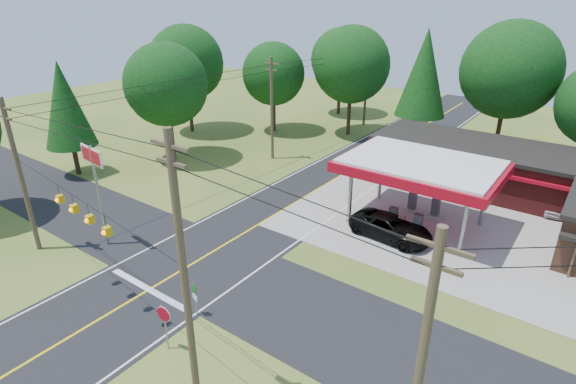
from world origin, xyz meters
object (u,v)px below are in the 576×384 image
Objects in this scene: suv_car at (391,227)px; octagonal_stop_sign at (164,318)px; big_stop_sign at (95,173)px; gas_canopy at (420,169)px; sedan_car at (554,205)px.

suv_car is 2.30× the size of octagonal_stop_sign.
octagonal_stop_sign is at bearing 171.14° from suv_car.
octagonal_stop_sign reaches higher than suv_car.
big_stop_sign is 12.04m from octagonal_stop_sign.
gas_canopy is 1.88× the size of suv_car.
suv_car is 19.60m from big_stop_sign.
big_stop_sign is (-23.31, -23.01, 4.55)m from sedan_car.
octagonal_stop_sign is at bearing -20.24° from big_stop_sign.
suv_car is 16.54m from octagonal_stop_sign.
sedan_car is 1.42× the size of octagonal_stop_sign.
octagonal_stop_sign is (-4.00, -16.01, 1.05)m from suv_car.
gas_canopy is 19.69m from octagonal_stop_sign.
suv_car is 0.82× the size of big_stop_sign.
gas_canopy is at bearing -4.30° from suv_car.
suv_car is 13.87m from sedan_car.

